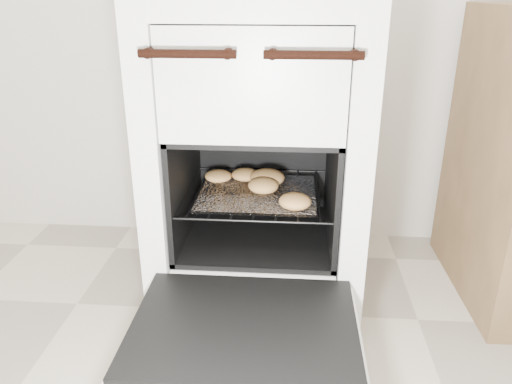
# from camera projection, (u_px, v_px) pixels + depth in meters

# --- Properties ---
(stove) EXTENTS (0.56, 0.62, 0.86)m
(stove) POSITION_uv_depth(u_px,v_px,m) (260.00, 159.00, 1.43)
(stove) COLOR white
(stove) RESTS_ON ground
(oven_door) EXTENTS (0.50, 0.39, 0.04)m
(oven_door) POSITION_uv_depth(u_px,v_px,m) (244.00, 330.00, 1.08)
(oven_door) COLOR black
(oven_door) RESTS_ON stove
(oven_rack) EXTENTS (0.41, 0.39, 0.01)m
(oven_rack) POSITION_uv_depth(u_px,v_px,m) (258.00, 193.00, 1.40)
(oven_rack) COLOR black
(oven_rack) RESTS_ON stove
(foil_sheet) EXTENTS (0.32, 0.28, 0.01)m
(foil_sheet) POSITION_uv_depth(u_px,v_px,m) (258.00, 193.00, 1.38)
(foil_sheet) COLOR white
(foil_sheet) RESTS_ON oven_rack
(baked_rolls) EXTENTS (0.33, 0.30, 0.04)m
(baked_rolls) POSITION_uv_depth(u_px,v_px,m) (261.00, 182.00, 1.39)
(baked_rolls) COLOR tan
(baked_rolls) RESTS_ON foil_sheet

